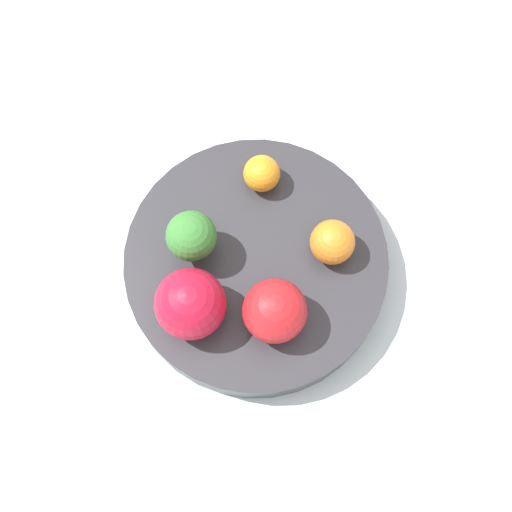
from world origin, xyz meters
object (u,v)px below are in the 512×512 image
apple_red (190,304)px  orange_front (332,242)px  bowl (256,265)px  apple_green (275,311)px  broccoli (191,237)px  orange_back (262,174)px

apple_red → orange_front: apple_red is taller
bowl → apple_green: (0.03, 0.05, 0.05)m
apple_red → apple_green: bearing=123.4°
broccoli → bowl: bearing=117.2°
broccoli → orange_front: 0.13m
broccoli → orange_back: broccoli is taller
broccoli → apple_red: size_ratio=0.91×
bowl → broccoli: bearing=-62.8°
bowl → apple_green: 0.08m
orange_front → orange_back: (-0.02, -0.09, -0.00)m
broccoli → apple_green: same height
bowl → apple_green: bearing=54.0°
orange_back → bowl: bearing=33.9°
orange_front → orange_back: orange_front is taller
apple_red → orange_back: bearing=-168.0°
broccoli → apple_green: 0.10m
orange_back → apple_green: bearing=42.4°
bowl → orange_back: 0.09m
orange_front → bowl: bearing=-44.2°
broccoli → apple_green: bearing=85.7°
broccoli → apple_red: bearing=38.3°
apple_green → orange_front: 0.08m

